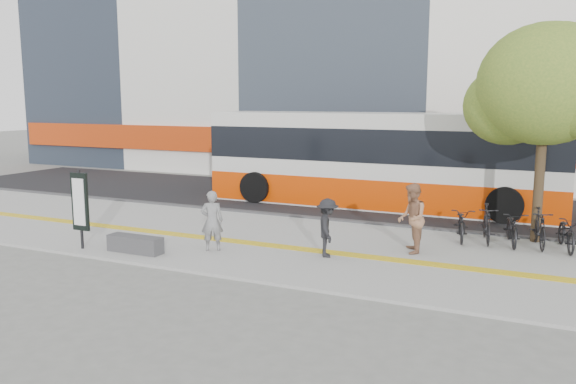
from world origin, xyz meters
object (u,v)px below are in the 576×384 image
at_px(bench, 135,244).
at_px(seated_woman, 212,221).
at_px(pedestrian_dark, 327,228).
at_px(signboard, 80,203).
at_px(street_tree, 545,87).
at_px(bus, 380,162).
at_px(pedestrian_tan, 412,218).

relative_size(bench, seated_woman, 0.96).
bearing_deg(bench, pedestrian_dark, 20.18).
distance_m(signboard, street_tree, 13.40).
xyz_separation_m(bus, seated_woman, (-2.21, -8.66, -0.85)).
distance_m(bench, seated_woman, 2.16).
relative_size(bus, pedestrian_dark, 8.77).
bearing_deg(pedestrian_dark, street_tree, -73.44).
height_order(pedestrian_tan, pedestrian_dark, pedestrian_tan).
height_order(bus, pedestrian_dark, bus).
xyz_separation_m(signboard, pedestrian_dark, (6.47, 2.10, -0.51)).
height_order(bench, signboard, signboard).
relative_size(bench, signboard, 0.73).
distance_m(bench, street_tree, 12.23).
xyz_separation_m(street_tree, bus, (-5.77, 3.68, -2.75)).
bearing_deg(street_tree, pedestrian_tan, -135.76).
height_order(signboard, street_tree, street_tree).
relative_size(signboard, pedestrian_tan, 1.16).
bearing_deg(pedestrian_tan, pedestrian_dark, -72.17).
bearing_deg(street_tree, seated_woman, -148.02).
bearing_deg(seated_woman, bus, -135.83).
bearing_deg(bench, seated_woman, 29.97).
relative_size(bus, seated_woman, 8.15).
distance_m(street_tree, pedestrian_tan, 5.45).
xyz_separation_m(street_tree, pedestrian_tan, (-2.99, -2.92, -3.49)).
xyz_separation_m(street_tree, seated_woman, (-7.98, -4.98, -3.60)).
bearing_deg(bus, bench, -112.47).
bearing_deg(pedestrian_tan, street_tree, 117.58).
relative_size(signboard, bus, 0.16).
bearing_deg(pedestrian_dark, signboard, 83.74).
relative_size(street_tree, pedestrian_dark, 4.08).
bearing_deg(pedestrian_tan, bus, -173.84).
height_order(street_tree, seated_woman, street_tree).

